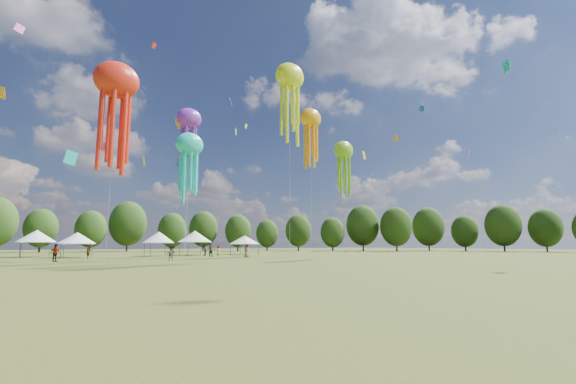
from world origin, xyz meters
TOP-DOWN VIEW (x-y plane):
  - ground at (0.00, 0.00)m, footprint 300.00×300.00m
  - spectator_near at (-6.19, 33.43)m, footprint 0.92×0.81m
  - spectators_far at (0.54, 44.59)m, footprint 26.04×13.36m
  - festival_tents at (-2.13, 54.34)m, footprint 37.93×11.32m
  - show_kites at (5.81, 36.81)m, footprint 43.27×20.42m
  - small_kites at (-0.53, 43.39)m, footprint 75.71×57.26m
  - treeline at (-3.87, 62.51)m, footprint 201.57×95.24m

SIDE VIEW (x-z plane):
  - ground at x=0.00m, z-range 0.00..0.00m
  - spectator_near at x=-6.19m, z-range 0.00..1.58m
  - spectators_far at x=0.54m, z-range -0.05..1.86m
  - festival_tents at x=-2.13m, z-range 0.88..5.02m
  - treeline at x=-3.87m, z-range -0.17..13.26m
  - show_kites at x=5.81m, z-range 5.29..33.90m
  - small_kites at x=-0.53m, z-range 7.73..51.85m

